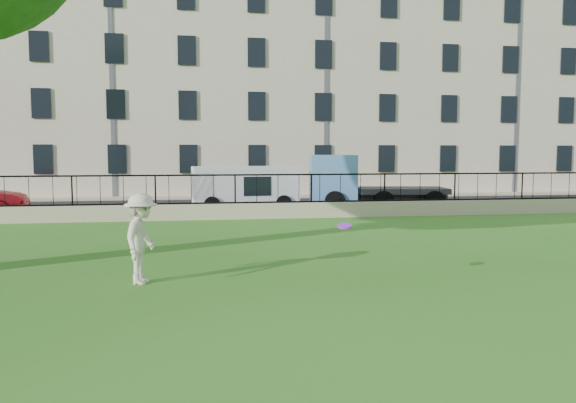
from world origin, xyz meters
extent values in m
plane|color=#2D6B19|center=(0.00, 0.00, 0.00)|extent=(120.00, 120.00, 0.00)
cube|color=tan|center=(0.00, 12.00, 0.30)|extent=(50.00, 0.40, 0.60)
cube|color=black|center=(0.00, 12.00, 0.63)|extent=(50.00, 0.05, 0.06)
cube|color=black|center=(0.00, 12.00, 1.70)|extent=(50.00, 0.05, 0.06)
cube|color=black|center=(0.00, 16.70, 0.01)|extent=(60.00, 9.00, 0.01)
cube|color=tan|center=(0.00, 21.90, 0.06)|extent=(60.00, 1.40, 0.12)
cube|color=beige|center=(0.00, 27.60, 6.50)|extent=(56.00, 10.00, 13.00)
imported|color=beige|center=(-2.50, 1.54, 0.89)|extent=(0.89, 1.26, 1.78)
cylinder|color=#9A26DB|center=(1.30, 0.49, 1.19)|extent=(0.34, 0.33, 0.12)
cube|color=silver|center=(0.66, 15.40, 0.97)|extent=(4.74, 2.15, 1.94)
cube|color=#558AC7|center=(6.50, 14.77, 1.23)|extent=(6.08, 2.86, 2.45)
camera|label=1|loc=(-1.38, -9.60, 2.56)|focal=35.00mm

